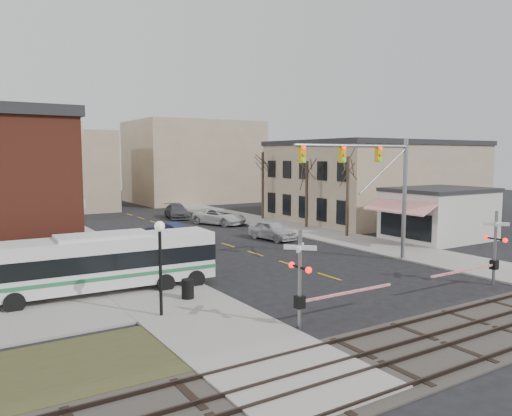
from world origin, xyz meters
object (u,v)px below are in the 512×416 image
at_px(car_c, 220,217).
at_px(rr_crossing_east, 490,249).
at_px(trash_bin, 188,289).
at_px(traffic_signal_mast, 377,175).
at_px(transit_bus, 104,262).
at_px(pedestrian_far, 112,261).
at_px(car_d, 177,211).
at_px(car_b, 167,230).
at_px(street_lamp, 160,248).
at_px(pedestrian_near, 166,268).
at_px(car_a, 272,230).
at_px(rr_crossing_west, 308,279).

bearing_deg(car_c, rr_crossing_east, -109.74).
bearing_deg(trash_bin, traffic_signal_mast, 4.53).
bearing_deg(transit_bus, pedestrian_far, 67.83).
xyz_separation_m(car_d, pedestrian_far, (-13.85, -23.02, 0.13)).
relative_size(car_b, pedestrian_far, 2.62).
xyz_separation_m(street_lamp, car_b, (8.13, 19.30, -2.37)).
bearing_deg(rr_crossing_east, pedestrian_near, 148.92).
height_order(traffic_signal_mast, street_lamp, traffic_signal_mast).
bearing_deg(car_a, car_d, 85.29).
bearing_deg(rr_crossing_east, car_c, 91.71).
height_order(trash_bin, pedestrian_far, pedestrian_far).
relative_size(rr_crossing_east, car_a, 1.21).
distance_m(rr_crossing_east, car_c, 28.82).
distance_m(car_a, pedestrian_near, 16.25).
distance_m(rr_crossing_west, car_a, 21.20).
height_order(transit_bus, trash_bin, transit_bus).
height_order(pedestrian_near, pedestrian_far, pedestrian_near).
bearing_deg(street_lamp, car_d, 65.71).
bearing_deg(pedestrian_far, car_a, -37.86).
distance_m(traffic_signal_mast, car_a, 12.32).
xyz_separation_m(car_b, car_c, (7.74, 5.20, 0.12)).
distance_m(street_lamp, pedestrian_near, 5.38).
relative_size(car_d, pedestrian_near, 2.88).
xyz_separation_m(rr_crossing_west, pedestrian_near, (-2.53, 8.76, -0.93)).
relative_size(rr_crossing_east, car_c, 0.98).
bearing_deg(pedestrian_far, trash_bin, -134.83).
bearing_deg(car_a, car_b, 135.74).
bearing_deg(car_d, car_b, -104.50).
height_order(traffic_signal_mast, car_d, traffic_signal_mast).
bearing_deg(transit_bus, car_d, 60.03).
height_order(transit_bus, rr_crossing_west, rr_crossing_west).
xyz_separation_m(trash_bin, car_c, (13.84, 22.77, 0.21)).
distance_m(car_a, car_c, 10.42).
height_order(rr_crossing_east, car_a, rr_crossing_east).
relative_size(street_lamp, car_c, 0.71).
bearing_deg(pedestrian_near, street_lamp, 149.75).
relative_size(street_lamp, car_b, 0.99).
bearing_deg(transit_bus, traffic_signal_mast, -7.84).
xyz_separation_m(trash_bin, car_d, (12.20, 29.76, 0.19)).
relative_size(rr_crossing_west, car_c, 0.98).
relative_size(transit_bus, rr_crossing_west, 2.01).
xyz_separation_m(rr_crossing_east, car_c, (-0.86, 28.78, -1.17)).
distance_m(transit_bus, car_c, 25.75).
bearing_deg(car_b, pedestrian_near, 43.52).
bearing_deg(rr_crossing_west, car_a, 59.91).
xyz_separation_m(traffic_signal_mast, car_b, (-7.39, 16.50, -5.02)).
distance_m(rr_crossing_west, car_b, 23.81).
relative_size(traffic_signal_mast, rr_crossing_east, 1.64).
distance_m(trash_bin, car_b, 18.60).
xyz_separation_m(car_a, car_b, (-7.10, 5.20, -0.12)).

